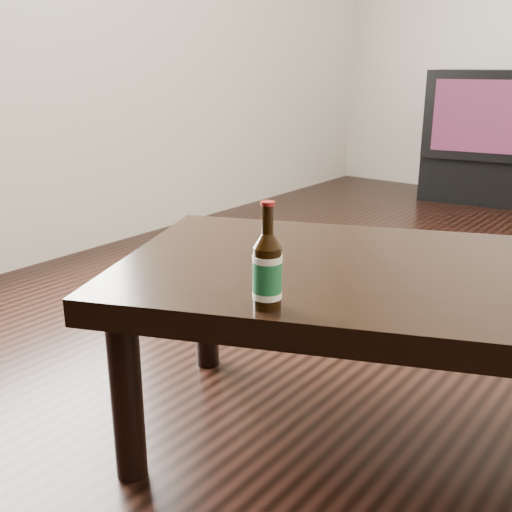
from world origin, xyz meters
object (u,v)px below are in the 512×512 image
Objects in this scene: tv_stand at (481,179)px; beer_bottle at (267,271)px; tv at (489,114)px; coffee_table at (382,292)px.

beer_bottle is at bearing -88.78° from tv_stand.
beer_bottle is at bearing -88.78° from tv.
tv reaches higher than coffee_table.
tv_stand is 0.54× the size of coffee_table.
tv reaches higher than beer_bottle.
coffee_table is at bearing -86.19° from tv_stand.
tv_stand is 0.48m from tv.
coffee_table reaches higher than tv_stand.
coffee_table is 0.43m from beer_bottle.
coffee_table is at bearing 78.66° from beer_bottle.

